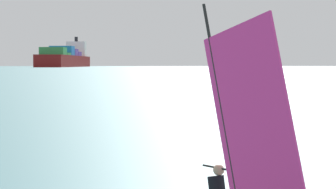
% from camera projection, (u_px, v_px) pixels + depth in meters
% --- Properties ---
extents(windsurfer, '(2.24, 3.58, 4.54)m').
position_uv_depth(windsurfer, '(234.00, 170.00, 11.90)').
color(windsurfer, orange).
rests_on(windsurfer, ground_plane).
extents(cargo_ship, '(59.10, 201.37, 37.24)m').
position_uv_depth(cargo_ship, '(66.00, 59.00, 727.91)').
color(cargo_ship, maroon).
rests_on(cargo_ship, ground_plane).
extents(distant_headland, '(1249.56, 552.18, 54.49)m').
position_uv_depth(distant_headland, '(288.00, 53.00, 1444.86)').
color(distant_headland, '#756B56').
rests_on(distant_headland, ground_plane).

